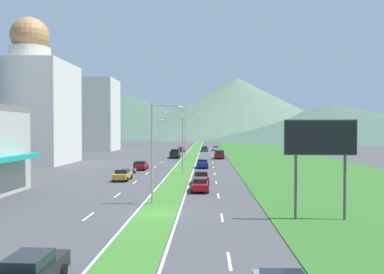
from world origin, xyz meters
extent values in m
plane|color=#424244|center=(0.00, 0.00, 0.00)|extent=(600.00, 600.00, 0.00)
cube|color=#387028|center=(0.00, 60.00, 0.03)|extent=(3.20, 240.00, 0.06)
cube|color=#2D6023|center=(20.60, 60.00, 0.03)|extent=(24.00, 240.00, 0.06)
cube|color=silver|center=(-5.10, -10.43, 0.01)|extent=(0.16, 2.80, 0.01)
cube|color=silver|center=(-5.10, -0.85, 0.01)|extent=(0.16, 2.80, 0.01)
cube|color=silver|center=(-5.10, 8.72, 0.01)|extent=(0.16, 2.80, 0.01)
cube|color=silver|center=(-5.10, 18.29, 0.01)|extent=(0.16, 2.80, 0.01)
cube|color=silver|center=(-5.10, 27.86, 0.01)|extent=(0.16, 2.80, 0.01)
cube|color=silver|center=(-5.10, 37.44, 0.01)|extent=(0.16, 2.80, 0.01)
cube|color=silver|center=(-5.10, 47.01, 0.01)|extent=(0.16, 2.80, 0.01)
cube|color=silver|center=(-5.10, 56.58, 0.01)|extent=(0.16, 2.80, 0.01)
cube|color=silver|center=(-5.10, 66.16, 0.01)|extent=(0.16, 2.80, 0.01)
cube|color=silver|center=(-5.10, 75.73, 0.01)|extent=(0.16, 2.80, 0.01)
cube|color=silver|center=(-5.10, 85.30, 0.01)|extent=(0.16, 2.80, 0.01)
cube|color=silver|center=(-5.10, 94.87, 0.01)|extent=(0.16, 2.80, 0.01)
cube|color=silver|center=(-5.10, 104.45, 0.01)|extent=(0.16, 2.80, 0.01)
cube|color=silver|center=(-5.10, 114.02, 0.01)|extent=(0.16, 2.80, 0.01)
cube|color=silver|center=(5.10, -10.43, 0.01)|extent=(0.16, 2.80, 0.01)
cube|color=silver|center=(5.10, -0.85, 0.01)|extent=(0.16, 2.80, 0.01)
cube|color=silver|center=(5.10, 8.72, 0.01)|extent=(0.16, 2.80, 0.01)
cube|color=silver|center=(5.10, 18.29, 0.01)|extent=(0.16, 2.80, 0.01)
cube|color=silver|center=(5.10, 27.86, 0.01)|extent=(0.16, 2.80, 0.01)
cube|color=silver|center=(5.10, 37.44, 0.01)|extent=(0.16, 2.80, 0.01)
cube|color=silver|center=(5.10, 47.01, 0.01)|extent=(0.16, 2.80, 0.01)
cube|color=silver|center=(5.10, 56.58, 0.01)|extent=(0.16, 2.80, 0.01)
cube|color=silver|center=(5.10, 66.16, 0.01)|extent=(0.16, 2.80, 0.01)
cube|color=silver|center=(5.10, 75.73, 0.01)|extent=(0.16, 2.80, 0.01)
cube|color=silver|center=(5.10, 85.30, 0.01)|extent=(0.16, 2.80, 0.01)
cube|color=silver|center=(5.10, 94.87, 0.01)|extent=(0.16, 2.80, 0.01)
cube|color=silver|center=(5.10, 104.45, 0.01)|extent=(0.16, 2.80, 0.01)
cube|color=silver|center=(5.10, 114.02, 0.01)|extent=(0.16, 2.80, 0.01)
cube|color=silver|center=(-1.75, 60.00, 0.01)|extent=(0.16, 240.00, 0.01)
cube|color=silver|center=(1.75, 60.00, 0.01)|extent=(0.16, 240.00, 0.01)
cube|color=silver|center=(-30.26, 43.84, 9.76)|extent=(15.10, 15.10, 19.52)
cylinder|color=beige|center=(-30.26, 43.84, 20.97)|extent=(7.65, 7.65, 2.91)
sphere|color=#B27F4C|center=(-30.26, 43.84, 24.61)|extent=(7.28, 7.28, 7.28)
cube|color=silver|center=(-31.20, 90.15, 11.12)|extent=(13.17, 13.17, 22.25)
cone|color=#3D5647|center=(-64.13, 284.44, 17.84)|extent=(196.71, 196.71, 35.68)
cone|color=#516B56|center=(25.70, 254.56, 22.10)|extent=(169.25, 169.25, 44.21)
cone|color=#3D5647|center=(86.20, 227.19, 11.29)|extent=(202.36, 202.36, 22.58)
cylinder|color=#99999E|center=(-0.88, 4.04, 4.48)|extent=(0.18, 0.18, 8.96)
cylinder|color=#99999E|center=(0.34, 4.14, 8.81)|extent=(2.45, 0.30, 0.10)
ellipsoid|color=silver|center=(1.56, 4.24, 8.61)|extent=(0.56, 0.28, 0.20)
cylinder|color=#99999E|center=(0.38, 26.91, 4.20)|extent=(0.18, 0.18, 8.39)
cylinder|color=#99999E|center=(-1.15, 26.99, 8.24)|extent=(3.06, 0.26, 0.10)
ellipsoid|color=silver|center=(-2.68, 27.07, 8.04)|extent=(0.56, 0.28, 0.20)
cylinder|color=#99999E|center=(-0.55, 49.77, 5.12)|extent=(0.18, 0.18, 10.24)
cylinder|color=#99999E|center=(0.88, 49.91, 10.09)|extent=(2.88, 0.38, 0.10)
ellipsoid|color=silver|center=(2.32, 50.05, 9.89)|extent=(0.56, 0.28, 0.20)
cylinder|color=#4C4C51|center=(10.48, -1.33, 2.44)|extent=(0.20, 0.20, 4.87)
cylinder|color=#4C4C51|center=(14.05, -1.33, 2.44)|extent=(0.20, 0.20, 4.87)
cube|color=black|center=(12.26, -1.43, 6.08)|extent=(5.09, 0.16, 2.41)
cube|color=#4C4C51|center=(12.26, -1.31, 6.08)|extent=(5.29, 0.08, 2.61)
cube|color=black|center=(-3.32, -14.36, 0.68)|extent=(1.74, 4.48, 0.72)
cube|color=black|center=(-3.32, -14.54, 1.29)|extent=(1.49, 1.97, 0.52)
cylinder|color=black|center=(-4.16, -12.97, 0.32)|extent=(0.22, 0.64, 0.64)
cylinder|color=black|center=(-2.49, -12.97, 0.32)|extent=(0.22, 0.64, 0.64)
cube|color=maroon|center=(-3.55, 83.19, 0.63)|extent=(1.70, 4.51, 0.62)
cube|color=black|center=(-3.55, 83.01, 1.19)|extent=(1.47, 1.98, 0.49)
cylinder|color=black|center=(-4.37, 84.58, 0.32)|extent=(0.22, 0.64, 0.64)
cylinder|color=black|center=(-2.73, 84.58, 0.32)|extent=(0.22, 0.64, 0.64)
cylinder|color=black|center=(-4.37, 81.79, 0.32)|extent=(0.22, 0.64, 0.64)
cylinder|color=black|center=(-2.73, 81.79, 0.32)|extent=(0.22, 0.64, 0.64)
cube|color=maroon|center=(-6.81, 33.01, 0.63)|extent=(1.73, 4.33, 0.63)
cube|color=black|center=(-6.81, 32.84, 1.21)|extent=(1.49, 1.91, 0.53)
cylinder|color=black|center=(-7.64, 34.36, 0.32)|extent=(0.22, 0.64, 0.64)
cylinder|color=black|center=(-5.98, 34.36, 0.32)|extent=(0.22, 0.64, 0.64)
cylinder|color=black|center=(-7.64, 31.67, 0.32)|extent=(0.22, 0.64, 0.64)
cylinder|color=black|center=(-5.98, 31.67, 0.32)|extent=(0.22, 0.64, 0.64)
cube|color=silver|center=(6.65, 89.63, 0.63)|extent=(1.86, 4.20, 0.63)
cube|color=black|center=(6.65, 89.80, 1.17)|extent=(1.60, 1.85, 0.45)
cylinder|color=black|center=(7.54, 88.33, 0.32)|extent=(0.22, 0.64, 0.64)
cylinder|color=black|center=(5.76, 88.33, 0.32)|extent=(0.22, 0.64, 0.64)
cylinder|color=black|center=(7.54, 90.93, 0.32)|extent=(0.22, 0.64, 0.64)
cylinder|color=black|center=(5.76, 90.93, 0.32)|extent=(0.22, 0.64, 0.64)
cube|color=maroon|center=(3.27, 17.02, 0.68)|extent=(1.75, 4.42, 0.72)
cube|color=black|center=(3.27, 17.19, 1.29)|extent=(1.50, 1.94, 0.50)
cylinder|color=black|center=(4.11, 15.65, 0.32)|extent=(0.22, 0.64, 0.64)
cylinder|color=black|center=(2.43, 15.65, 0.32)|extent=(0.22, 0.64, 0.64)
cylinder|color=black|center=(4.11, 18.39, 0.32)|extent=(0.22, 0.64, 0.64)
cylinder|color=black|center=(2.43, 18.39, 0.32)|extent=(0.22, 0.64, 0.64)
cube|color=navy|center=(3.20, 36.49, 0.69)|extent=(1.84, 4.54, 0.73)
cube|color=black|center=(3.20, 36.67, 1.27)|extent=(1.58, 2.00, 0.44)
cylinder|color=black|center=(4.08, 35.08, 0.32)|extent=(0.22, 0.64, 0.64)
cylinder|color=black|center=(2.31, 35.08, 0.32)|extent=(0.22, 0.64, 0.64)
cylinder|color=black|center=(4.08, 37.90, 0.32)|extent=(0.22, 0.64, 0.64)
cylinder|color=black|center=(2.31, 37.90, 0.32)|extent=(0.22, 0.64, 0.64)
cube|color=#C6842D|center=(-7.02, 19.95, 0.64)|extent=(1.77, 4.56, 0.64)
cube|color=black|center=(-7.02, 19.77, 1.23)|extent=(1.53, 2.01, 0.53)
cylinder|color=black|center=(-7.88, 21.37, 0.32)|extent=(0.22, 0.64, 0.64)
cylinder|color=black|center=(-6.17, 21.37, 0.32)|extent=(0.22, 0.64, 0.64)
cylinder|color=black|center=(-7.88, 18.54, 0.32)|extent=(0.22, 0.64, 0.64)
cylinder|color=black|center=(-6.17, 18.54, 0.32)|extent=(0.22, 0.64, 0.64)
cube|color=#0C5128|center=(3.21, 85.84, 0.66)|extent=(1.89, 4.42, 0.69)
cube|color=black|center=(3.21, 86.02, 1.25)|extent=(1.62, 1.94, 0.48)
cylinder|color=black|center=(4.11, 84.48, 0.32)|extent=(0.22, 0.64, 0.64)
cylinder|color=black|center=(2.30, 84.48, 0.32)|extent=(0.22, 0.64, 0.64)
cylinder|color=black|center=(4.11, 87.21, 0.32)|extent=(0.22, 0.64, 0.64)
cylinder|color=black|center=(2.30, 87.21, 0.32)|extent=(0.22, 0.64, 0.64)
cube|color=maroon|center=(3.21, 11.46, 0.62)|extent=(1.73, 4.21, 0.60)
cube|color=black|center=(3.21, 11.63, 1.17)|extent=(1.49, 1.85, 0.49)
cylinder|color=black|center=(4.04, 10.15, 0.32)|extent=(0.22, 0.64, 0.64)
cylinder|color=black|center=(2.38, 10.15, 0.32)|extent=(0.22, 0.64, 0.64)
cylinder|color=black|center=(4.04, 12.77, 0.32)|extent=(0.22, 0.64, 0.64)
cylinder|color=black|center=(2.38, 12.77, 0.32)|extent=(0.22, 0.64, 0.64)
cube|color=maroon|center=(6.74, 57.49, 0.80)|extent=(2.00, 5.40, 0.80)
cube|color=black|center=(6.74, 55.89, 1.60)|extent=(1.84, 2.00, 0.80)
cube|color=maroon|center=(7.68, 58.59, 1.42)|extent=(0.10, 3.20, 0.44)
cube|color=maroon|center=(5.80, 58.59, 1.42)|extent=(0.10, 3.20, 0.44)
cube|color=maroon|center=(6.74, 60.14, 1.42)|extent=(1.84, 0.10, 0.44)
cylinder|color=black|center=(7.70, 55.87, 0.40)|extent=(0.26, 0.80, 0.80)
cylinder|color=black|center=(5.78, 55.87, 0.40)|extent=(0.26, 0.80, 0.80)
cylinder|color=black|center=(7.70, 59.11, 0.40)|extent=(0.26, 0.80, 0.80)
cylinder|color=black|center=(5.78, 59.11, 0.40)|extent=(0.26, 0.80, 0.80)
cube|color=black|center=(-3.44, 58.77, 0.80)|extent=(2.00, 5.40, 0.80)
cube|color=black|center=(-3.44, 60.37, 1.60)|extent=(1.84, 2.00, 0.80)
cube|color=black|center=(-4.38, 57.67, 1.42)|extent=(0.10, 3.20, 0.44)
cube|color=black|center=(-2.50, 57.67, 1.42)|extent=(0.10, 3.20, 0.44)
cube|color=black|center=(-3.44, 56.12, 1.42)|extent=(1.84, 0.10, 0.44)
cylinder|color=black|center=(-4.40, 60.39, 0.40)|extent=(0.26, 0.80, 0.80)
cylinder|color=black|center=(-2.48, 60.39, 0.40)|extent=(0.26, 0.80, 0.80)
cylinder|color=black|center=(-4.40, 57.15, 0.40)|extent=(0.26, 0.80, 0.80)
cylinder|color=black|center=(-2.48, 57.15, 0.40)|extent=(0.26, 0.80, 0.80)
cylinder|color=black|center=(-6.98, 28.81, 0.30)|extent=(0.10, 0.60, 0.60)
cylinder|color=black|center=(-6.98, 27.41, 0.30)|extent=(0.12, 0.60, 0.60)
cube|color=#B2B2B7|center=(-6.98, 28.11, 0.47)|extent=(0.20, 1.12, 0.25)
ellipsoid|color=#B2B2B7|center=(-6.98, 28.31, 0.83)|extent=(0.24, 0.44, 0.24)
cube|color=black|center=(-6.98, 28.01, 1.20)|extent=(0.36, 0.28, 0.70)
sphere|color=black|center=(-6.98, 28.06, 1.67)|extent=(0.26, 0.26, 0.26)
camera|label=1|loc=(3.97, -29.95, 6.69)|focal=36.21mm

